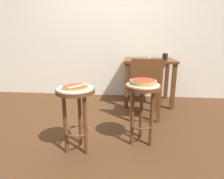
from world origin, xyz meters
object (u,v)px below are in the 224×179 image
at_px(serving_plate_foreground, 75,89).
at_px(pizza_server_knife, 78,86).
at_px(dining_table, 149,68).
at_px(cup_near_edge, 165,57).
at_px(stool_middle, 142,101).
at_px(wooden_chair, 145,86).
at_px(pizza_middle, 143,82).
at_px(pizza_foreground, 75,87).
at_px(serving_plate_middle, 143,85).
at_px(stool_foreground, 76,106).
at_px(condiment_shaker, 149,57).

relative_size(serving_plate_foreground, pizza_server_knife, 1.55).
xyz_separation_m(dining_table, cup_near_edge, (0.23, -0.16, 0.19)).
bearing_deg(stool_middle, pizza_server_knife, -158.80).
bearing_deg(wooden_chair, pizza_middle, -96.69).
bearing_deg(cup_near_edge, wooden_chair, -120.77).
bearing_deg(dining_table, stool_middle, -97.37).
height_order(pizza_foreground, pizza_server_knife, pizza_server_knife).
bearing_deg(serving_plate_middle, wooden_chair, 83.31).
height_order(stool_foreground, dining_table, dining_table).
relative_size(stool_foreground, pizza_server_knife, 2.90).
relative_size(pizza_foreground, wooden_chair, 0.29).
xyz_separation_m(serving_plate_foreground, serving_plate_middle, (0.63, 0.21, 0.00)).
height_order(stool_foreground, pizza_foreground, pizza_foreground).
distance_m(serving_plate_foreground, cup_near_edge, 1.76).
relative_size(condiment_shaker, wooden_chair, 0.10).
distance_m(serving_plate_middle, pizza_server_knife, 0.65).
relative_size(dining_table, pizza_server_knife, 3.75).
bearing_deg(serving_plate_foreground, serving_plate_middle, 18.68).
bearing_deg(serving_plate_middle, pizza_server_knife, -158.80).
xyz_separation_m(pizza_foreground, serving_plate_middle, (0.63, 0.21, -0.02)).
bearing_deg(dining_table, stool_foreground, -117.38).
height_order(pizza_foreground, stool_middle, pizza_foreground).
bearing_deg(stool_middle, dining_table, 82.63).
bearing_deg(cup_near_edge, condiment_shaker, 152.59).
bearing_deg(stool_foreground, pizza_server_knife, -33.69).
xyz_separation_m(pizza_foreground, wooden_chair, (0.71, 0.85, -0.19)).
bearing_deg(stool_foreground, pizza_foreground, 63.43).
relative_size(pizza_foreground, pizza_server_knife, 1.13).
distance_m(dining_table, condiment_shaker, 0.18).
bearing_deg(cup_near_edge, serving_plate_middle, -108.69).
bearing_deg(pizza_server_knife, dining_table, 10.32).
height_order(dining_table, pizza_server_knife, dining_table).
xyz_separation_m(pizza_foreground, cup_near_edge, (1.04, 1.41, 0.16)).
relative_size(serving_plate_middle, pizza_server_knife, 1.51).
bearing_deg(cup_near_edge, pizza_middle, -108.69).
xyz_separation_m(serving_plate_middle, pizza_server_knife, (-0.60, -0.23, 0.03)).
relative_size(pizza_middle, wooden_chair, 0.31).
bearing_deg(stool_middle, stool_foreground, -161.32).
relative_size(stool_middle, condiment_shaker, 7.71).
bearing_deg(cup_near_edge, dining_table, 145.44).
height_order(serving_plate_middle, wooden_chair, wooden_chair).
distance_m(pizza_middle, condiment_shaker, 1.33).
bearing_deg(dining_table, condiment_shaker, -112.12).
bearing_deg(dining_table, serving_plate_middle, -97.37).
bearing_deg(pizza_middle, wooden_chair, 83.31).
relative_size(cup_near_edge, condiment_shaker, 1.32).
bearing_deg(serving_plate_middle, stool_middle, -14.04).
xyz_separation_m(serving_plate_foreground, pizza_foreground, (0.00, 0.00, 0.02)).
bearing_deg(condiment_shaker, cup_near_edge, -27.41).
xyz_separation_m(cup_near_edge, wooden_chair, (-0.33, -0.55, -0.35)).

